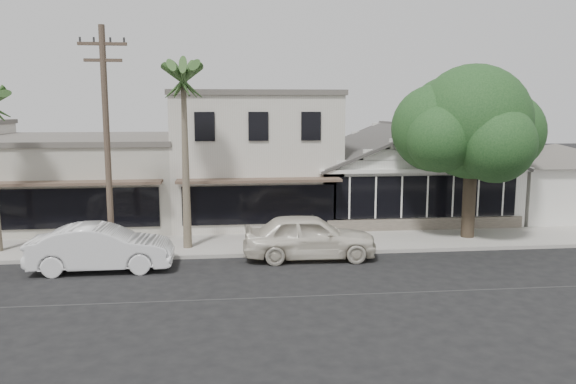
{
  "coord_description": "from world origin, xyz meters",
  "views": [
    {
      "loc": [
        -4.46,
        -16.97,
        5.97
      ],
      "look_at": [
        -1.92,
        6.0,
        2.45
      ],
      "focal_mm": 35.0,
      "sensor_mm": 36.0,
      "label": 1
    }
  ],
  "objects": [
    {
      "name": "ground",
      "position": [
        0.0,
        0.0,
        0.0
      ],
      "size": [
        140.0,
        140.0,
        0.0
      ],
      "primitive_type": "plane",
      "color": "black",
      "rests_on": "ground"
    },
    {
      "name": "sidewalk_north",
      "position": [
        -8.0,
        6.75,
        0.07
      ],
      "size": [
        90.0,
        3.5,
        0.15
      ],
      "primitive_type": "cube",
      "color": "#9E9991",
      "rests_on": "ground"
    },
    {
      "name": "corner_shop",
      "position": [
        5.0,
        12.47,
        2.62
      ],
      "size": [
        10.4,
        8.6,
        5.1
      ],
      "color": "white",
      "rests_on": "ground"
    },
    {
      "name": "side_cottage",
      "position": [
        13.2,
        11.5,
        1.5
      ],
      "size": [
        6.0,
        6.0,
        3.0
      ],
      "primitive_type": "cube",
      "color": "white",
      "rests_on": "ground"
    },
    {
      "name": "row_building_near",
      "position": [
        -3.0,
        13.5,
        3.25
      ],
      "size": [
        8.0,
        10.0,
        6.5
      ],
      "primitive_type": "cube",
      "color": "beige",
      "rests_on": "ground"
    },
    {
      "name": "row_building_midnear",
      "position": [
        -12.0,
        13.5,
        2.1
      ],
      "size": [
        10.0,
        10.0,
        4.2
      ],
      "primitive_type": "cube",
      "color": "#B9B5A6",
      "rests_on": "ground"
    },
    {
      "name": "utility_pole",
      "position": [
        -9.0,
        5.2,
        4.79
      ],
      "size": [
        1.8,
        0.24,
        9.0
      ],
      "color": "brown",
      "rests_on": "ground"
    },
    {
      "name": "car_0",
      "position": [
        -1.23,
        4.49,
        0.9
      ],
      "size": [
        5.32,
        2.28,
        1.79
      ],
      "primitive_type": "imported",
      "rotation": [
        0.0,
        0.0,
        1.54
      ],
      "color": "silver",
      "rests_on": "ground"
    },
    {
      "name": "car_1",
      "position": [
        -9.08,
        3.72,
        0.85
      ],
      "size": [
        5.16,
        1.86,
        1.69
      ],
      "primitive_type": "imported",
      "rotation": [
        0.0,
        0.0,
        1.58
      ],
      "color": "white",
      "rests_on": "ground"
    },
    {
      "name": "shade_tree",
      "position": [
        6.27,
        7.01,
        5.16
      ],
      "size": [
        7.06,
        6.38,
        7.83
      ],
      "rotation": [
        0.0,
        0.0,
        -0.35
      ],
      "color": "#46392A",
      "rests_on": "ground"
    },
    {
      "name": "palm_east",
      "position": [
        -6.12,
        6.21,
        7.04
      ],
      "size": [
        2.55,
        2.55,
        8.2
      ],
      "color": "#726651",
      "rests_on": "ground"
    }
  ]
}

